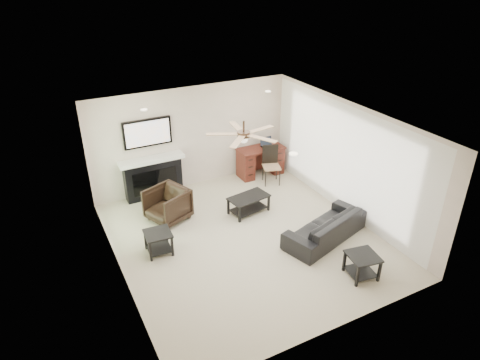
{
  "coord_description": "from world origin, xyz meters",
  "views": [
    {
      "loc": [
        -3.43,
        -6.35,
        5.1
      ],
      "look_at": [
        0.11,
        0.46,
        1.11
      ],
      "focal_mm": 32.0,
      "sensor_mm": 36.0,
      "label": 1
    }
  ],
  "objects": [
    {
      "name": "room_shell",
      "position": [
        0.19,
        0.08,
        1.68
      ],
      "size": [
        5.5,
        5.54,
        2.52
      ],
      "color": "#BFB29A",
      "rests_on": "ground"
    },
    {
      "name": "sofa",
      "position": [
        1.45,
        -0.72,
        0.28
      ],
      "size": [
        2.06,
        1.27,
        0.56
      ],
      "primitive_type": "imported",
      "rotation": [
        0.0,
        0.0,
        3.43
      ],
      "color": "black",
      "rests_on": "ground"
    },
    {
      "name": "armchair",
      "position": [
        -1.15,
        1.43,
        0.37
      ],
      "size": [
        1.05,
        1.03,
        0.74
      ],
      "primitive_type": "imported",
      "rotation": [
        0.0,
        0.0,
        -1.18
      ],
      "color": "black",
      "rests_on": "ground"
    },
    {
      "name": "coffee_table",
      "position": [
        0.55,
        0.88,
        0.2
      ],
      "size": [
        0.97,
        0.64,
        0.4
      ],
      "primitive_type": "cube",
      "rotation": [
        0.0,
        0.0,
        0.16
      ],
      "color": "black",
      "rests_on": "ground"
    },
    {
      "name": "end_table_near",
      "position": [
        1.3,
        -1.97,
        0.23
      ],
      "size": [
        0.6,
        0.6,
        0.45
      ],
      "primitive_type": "cube",
      "rotation": [
        0.0,
        0.0,
        -0.17
      ],
      "color": "black",
      "rests_on": "ground"
    },
    {
      "name": "end_table_left",
      "position": [
        -1.7,
        0.38,
        0.23
      ],
      "size": [
        0.53,
        0.53,
        0.45
      ],
      "primitive_type": "cube",
      "rotation": [
        0.0,
        0.0,
        -0.07
      ],
      "color": "black",
      "rests_on": "ground"
    },
    {
      "name": "fireplace_unit",
      "position": [
        -1.1,
        2.58,
        0.95
      ],
      "size": [
        1.52,
        0.34,
        1.91
      ],
      "primitive_type": "cube",
      "color": "black",
      "rests_on": "ground"
    },
    {
      "name": "desk",
      "position": [
        1.73,
        2.41,
        0.38
      ],
      "size": [
        1.22,
        0.56,
        0.76
      ],
      "primitive_type": "cube",
      "color": "#39130E",
      "rests_on": "ground"
    },
    {
      "name": "desk_chair",
      "position": [
        1.73,
        1.86,
        0.48
      ],
      "size": [
        0.54,
        0.55,
        0.97
      ],
      "primitive_type": "cube",
      "rotation": [
        0.0,
        0.0,
        -0.33
      ],
      "color": "black",
      "rests_on": "ground"
    },
    {
      "name": "laptop",
      "position": [
        1.93,
        2.39,
        0.88
      ],
      "size": [
        0.33,
        0.24,
        0.23
      ],
      "primitive_type": "cube",
      "color": "black",
      "rests_on": "desk"
    }
  ]
}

